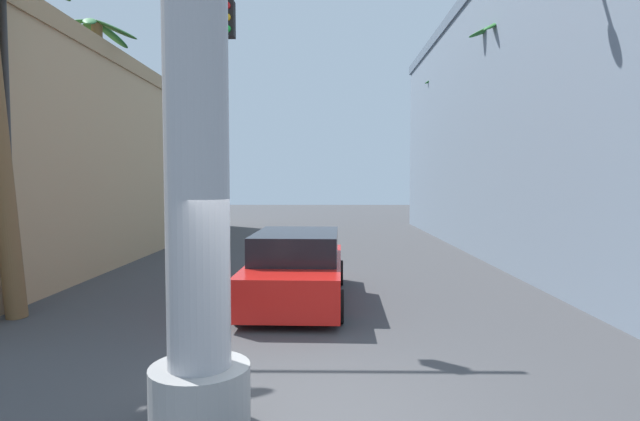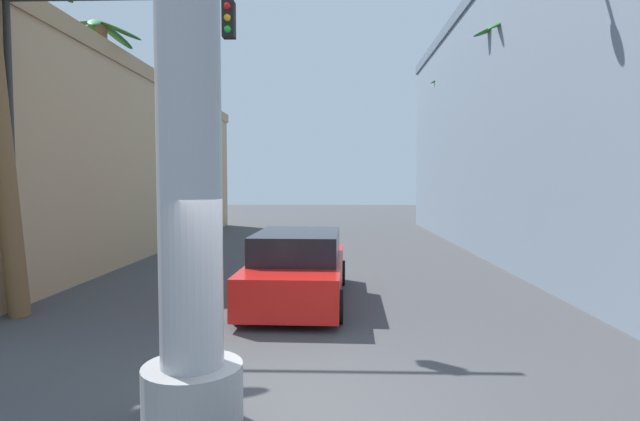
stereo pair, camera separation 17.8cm
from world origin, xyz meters
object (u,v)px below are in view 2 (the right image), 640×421
object	(u,v)px
traffic_light_mast	(85,91)
palm_tree_near_left	(1,100)
car_lead	(298,268)
palm_tree_mid_left	(102,116)
street_lamp	(604,81)
palm_tree_mid_right	(515,116)
palm_tree_far_right	(455,136)
pedestrian_mid_right	(537,247)

from	to	relation	value
traffic_light_mast	palm_tree_near_left	xyz separation A→B (m)	(-1.38, -0.53, -0.27)
car_lead	palm_tree_mid_left	size ratio (longest dim) A/B	0.68
street_lamp	palm_tree_mid_right	xyz separation A→B (m)	(0.33, 6.05, 0.08)
palm_tree_near_left	palm_tree_mid_right	bearing A→B (deg)	30.63
traffic_light_mast	palm_tree_mid_right	size ratio (longest dim) A/B	0.79
palm_tree_mid_left	traffic_light_mast	bearing A→B (deg)	-67.82
street_lamp	palm_tree_mid_right	distance (m)	6.06
traffic_light_mast	palm_tree_mid_right	xyz separation A→B (m)	(10.90, 6.74, 0.35)
palm_tree_mid_right	traffic_light_mast	bearing A→B (deg)	-148.27
palm_tree_mid_left	palm_tree_mid_right	bearing A→B (deg)	7.78
traffic_light_mast	palm_tree_near_left	size ratio (longest dim) A/B	0.91
palm_tree_far_right	palm_tree_mid_right	bearing A→B (deg)	-91.36
car_lead	pedestrian_mid_right	world-z (taller)	pedestrian_mid_right
traffic_light_mast	palm_tree_mid_left	size ratio (longest dim) A/B	0.85
traffic_light_mast	car_lead	xyz separation A→B (m)	(4.16, 1.18, -3.76)
street_lamp	palm_tree_near_left	world-z (taller)	street_lamp
palm_tree_near_left	palm_tree_mid_left	distance (m)	5.56
traffic_light_mast	car_lead	world-z (taller)	traffic_light_mast
car_lead	palm_tree_mid_left	bearing A→B (deg)	148.52
street_lamp	palm_tree_near_left	size ratio (longest dim) A/B	1.13
street_lamp	pedestrian_mid_right	size ratio (longest dim) A/B	5.00
traffic_light_mast	palm_tree_far_right	xyz separation A→B (m)	(11.11, 15.79, 0.52)
palm_tree_near_left	traffic_light_mast	bearing A→B (deg)	21.02
palm_tree_mid_right	palm_tree_mid_left	distance (m)	13.05
palm_tree_mid_left	pedestrian_mid_right	size ratio (longest dim) A/B	4.74
street_lamp	palm_tree_near_left	xyz separation A→B (m)	(-11.95, -1.22, -0.54)
car_lead	palm_tree_far_right	world-z (taller)	palm_tree_far_right
palm_tree_mid_left	palm_tree_far_right	distance (m)	17.02
palm_tree_near_left	palm_tree_far_right	size ratio (longest dim) A/B	0.83
car_lead	pedestrian_mid_right	xyz separation A→B (m)	(6.30, 2.46, 0.19)
traffic_light_mast	pedestrian_mid_right	bearing A→B (deg)	19.21
car_lead	palm_tree_far_right	distance (m)	16.73
palm_tree_near_left	palm_tree_mid_left	bearing A→B (deg)	96.73
palm_tree_mid_left	pedestrian_mid_right	xyz separation A→B (m)	(12.49, -1.33, -3.75)
street_lamp	traffic_light_mast	bearing A→B (deg)	-176.27
palm_tree_far_right	car_lead	bearing A→B (deg)	-115.45
car_lead	pedestrian_mid_right	size ratio (longest dim) A/B	3.21
car_lead	palm_tree_far_right	size ratio (longest dim) A/B	0.60
traffic_light_mast	car_lead	size ratio (longest dim) A/B	1.26
palm_tree_near_left	street_lamp	bearing A→B (deg)	5.82
street_lamp	pedestrian_mid_right	bearing A→B (deg)	92.02
palm_tree_mid_right	palm_tree_mid_left	size ratio (longest dim) A/B	1.08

